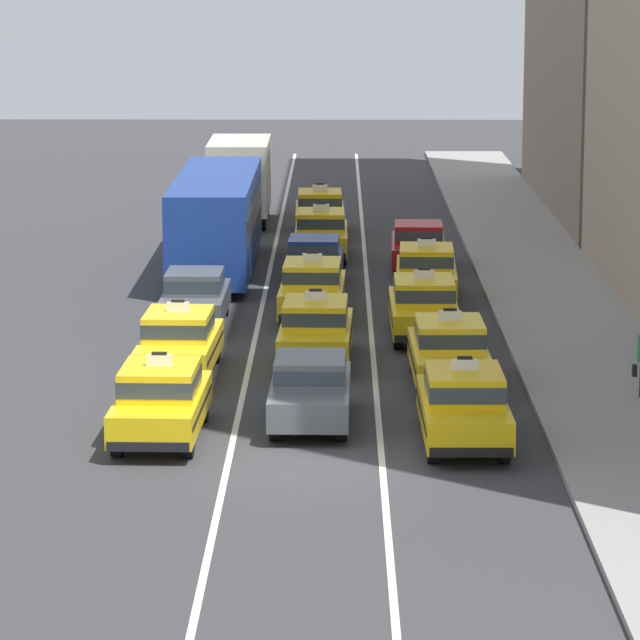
{
  "coord_description": "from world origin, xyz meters",
  "views": [
    {
      "loc": [
        0.69,
        -36.88,
        10.44
      ],
      "look_at": [
        0.22,
        8.96,
        1.3
      ],
      "focal_mm": 104.23,
      "sensor_mm": 36.0,
      "label": 1
    }
  ],
  "objects_px": {
    "sedan_center_nearest": "(310,388)",
    "taxi_right_nearest": "(464,405)",
    "taxi_left_nearest": "(161,400)",
    "taxi_left_second": "(179,342)",
    "taxi_center_fifth": "(321,233)",
    "taxi_center_third": "(312,288)",
    "sedan_left_third": "(195,296)",
    "taxi_center_second": "(316,330)",
    "taxi_right_third": "(424,306)",
    "taxi_right_second": "(449,351)",
    "taxi_right_fourth": "(426,272)",
    "sedan_right_fifth": "(418,245)",
    "sedan_center_fourth": "(314,260)",
    "bus_left_fourth": "(216,217)",
    "box_truck_left_fifth": "(240,176)",
    "taxi_center_sixth": "(320,212)"
  },
  "relations": [
    {
      "from": "taxi_left_second",
      "to": "sedan_left_third",
      "type": "height_order",
      "value": "taxi_left_second"
    },
    {
      "from": "bus_left_fourth",
      "to": "taxi_center_second",
      "type": "distance_m",
      "value": 14.22
    },
    {
      "from": "bus_left_fourth",
      "to": "taxi_center_third",
      "type": "height_order",
      "value": "bus_left_fourth"
    },
    {
      "from": "taxi_left_second",
      "to": "taxi_right_fourth",
      "type": "relative_size",
      "value": 1.0
    },
    {
      "from": "sedan_left_third",
      "to": "taxi_center_sixth",
      "type": "distance_m",
      "value": 17.46
    },
    {
      "from": "sedan_left_third",
      "to": "sedan_center_fourth",
      "type": "bearing_deg",
      "value": 62.33
    },
    {
      "from": "taxi_center_third",
      "to": "sedan_left_third",
      "type": "bearing_deg",
      "value": -160.32
    },
    {
      "from": "taxi_center_fifth",
      "to": "taxi_right_fourth",
      "type": "xyz_separation_m",
      "value": [
        3.26,
        -7.84,
        0.0
      ]
    },
    {
      "from": "sedan_right_fifth",
      "to": "taxi_right_nearest",
      "type": "bearing_deg",
      "value": -89.89
    },
    {
      "from": "box_truck_left_fifth",
      "to": "taxi_center_sixth",
      "type": "bearing_deg",
      "value": -47.85
    },
    {
      "from": "sedan_center_fourth",
      "to": "taxi_center_fifth",
      "type": "relative_size",
      "value": 0.95
    },
    {
      "from": "sedan_left_third",
      "to": "sedan_center_nearest",
      "type": "relative_size",
      "value": 1.0
    },
    {
      "from": "taxi_left_nearest",
      "to": "taxi_right_nearest",
      "type": "xyz_separation_m",
      "value": [
        6.55,
        -0.37,
        0.0
      ]
    },
    {
      "from": "taxi_center_third",
      "to": "sedan_right_fifth",
      "type": "bearing_deg",
      "value": 67.49
    },
    {
      "from": "taxi_right_fourth",
      "to": "taxi_right_nearest",
      "type": "bearing_deg",
      "value": -89.89
    },
    {
      "from": "taxi_center_sixth",
      "to": "taxi_center_second",
      "type": "bearing_deg",
      "value": -89.7
    },
    {
      "from": "sedan_center_nearest",
      "to": "taxi_center_second",
      "type": "height_order",
      "value": "taxi_center_second"
    },
    {
      "from": "taxi_left_nearest",
      "to": "taxi_left_second",
      "type": "relative_size",
      "value": 1.0
    },
    {
      "from": "sedan_left_third",
      "to": "sedan_center_fourth",
      "type": "xyz_separation_m",
      "value": [
        3.29,
        6.27,
        0.0
      ]
    },
    {
      "from": "sedan_center_nearest",
      "to": "taxi_right_nearest",
      "type": "relative_size",
      "value": 0.95
    },
    {
      "from": "taxi_center_second",
      "to": "taxi_center_fifth",
      "type": "bearing_deg",
      "value": 90.07
    },
    {
      "from": "taxi_right_nearest",
      "to": "taxi_right_third",
      "type": "relative_size",
      "value": 1.0
    },
    {
      "from": "taxi_left_second",
      "to": "taxi_center_fifth",
      "type": "height_order",
      "value": "same"
    },
    {
      "from": "sedan_left_third",
      "to": "taxi_center_second",
      "type": "distance_m",
      "value": 5.97
    },
    {
      "from": "sedan_left_third",
      "to": "bus_left_fourth",
      "type": "bearing_deg",
      "value": 89.74
    },
    {
      "from": "taxi_left_nearest",
      "to": "taxi_center_third",
      "type": "bearing_deg",
      "value": 77.22
    },
    {
      "from": "taxi_center_fifth",
      "to": "sedan_right_fifth",
      "type": "relative_size",
      "value": 1.05
    },
    {
      "from": "taxi_center_second",
      "to": "taxi_right_third",
      "type": "bearing_deg",
      "value": 47.86
    },
    {
      "from": "sedan_center_fourth",
      "to": "taxi_right_fourth",
      "type": "bearing_deg",
      "value": -34.23
    },
    {
      "from": "sedan_center_fourth",
      "to": "taxi_left_second",
      "type": "bearing_deg",
      "value": -104.18
    },
    {
      "from": "sedan_left_third",
      "to": "taxi_center_fifth",
      "type": "distance_m",
      "value": 12.27
    },
    {
      "from": "taxi_left_nearest",
      "to": "box_truck_left_fifth",
      "type": "bearing_deg",
      "value": 89.99
    },
    {
      "from": "taxi_center_third",
      "to": "taxi_right_nearest",
      "type": "xyz_separation_m",
      "value": [
        3.45,
        -14.03,
        0.0
      ]
    },
    {
      "from": "taxi_right_fourth",
      "to": "taxi_right_second",
      "type": "bearing_deg",
      "value": -89.82
    },
    {
      "from": "taxi_center_third",
      "to": "sedan_center_nearest",
      "type": "bearing_deg",
      "value": -89.4
    },
    {
      "from": "taxi_center_sixth",
      "to": "taxi_right_second",
      "type": "bearing_deg",
      "value": -82.13
    },
    {
      "from": "sedan_center_nearest",
      "to": "taxi_right_second",
      "type": "bearing_deg",
      "value": 48.48
    },
    {
      "from": "taxi_left_nearest",
      "to": "taxi_right_third",
      "type": "bearing_deg",
      "value": 60.32
    },
    {
      "from": "taxi_center_third",
      "to": "taxi_right_nearest",
      "type": "height_order",
      "value": "same"
    },
    {
      "from": "bus_left_fourth",
      "to": "taxi_right_third",
      "type": "xyz_separation_m",
      "value": [
        6.36,
        -10.54,
        -0.94
      ]
    },
    {
      "from": "sedan_center_nearest",
      "to": "taxi_right_second",
      "type": "relative_size",
      "value": 0.94
    },
    {
      "from": "sedan_left_third",
      "to": "sedan_right_fifth",
      "type": "bearing_deg",
      "value": 54.46
    },
    {
      "from": "sedan_center_nearest",
      "to": "taxi_center_fifth",
      "type": "height_order",
      "value": "taxi_center_fifth"
    },
    {
      "from": "taxi_left_second",
      "to": "taxi_center_fifth",
      "type": "relative_size",
      "value": 1.01
    },
    {
      "from": "taxi_right_third",
      "to": "taxi_right_nearest",
      "type": "bearing_deg",
      "value": -88.19
    },
    {
      "from": "taxi_left_nearest",
      "to": "sedan_right_fifth",
      "type": "bearing_deg",
      "value": 73.45
    },
    {
      "from": "taxi_right_second",
      "to": "taxi_left_second",
      "type": "bearing_deg",
      "value": 171.03
    },
    {
      "from": "taxi_left_nearest",
      "to": "sedan_center_fourth",
      "type": "height_order",
      "value": "taxi_left_nearest"
    },
    {
      "from": "box_truck_left_fifth",
      "to": "sedan_right_fifth",
      "type": "height_order",
      "value": "box_truck_left_fifth"
    },
    {
      "from": "taxi_right_fourth",
      "to": "sedan_left_third",
      "type": "bearing_deg",
      "value": -149.68
    }
  ]
}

